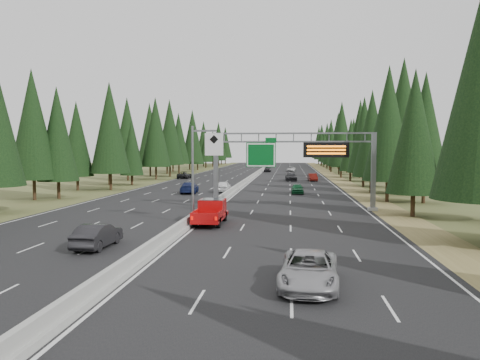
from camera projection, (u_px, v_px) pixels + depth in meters
name	position (u px, v px, depth m)	size (l,w,h in m)	color
ground	(18.00, 359.00, 13.68)	(400.00, 400.00, 0.00)	#4A5728
road	(250.00, 180.00, 93.07)	(32.00, 260.00, 0.08)	black
shoulder_right	(340.00, 181.00, 91.20)	(3.60, 260.00, 0.06)	olive
shoulder_left	(162.00, 180.00, 94.94)	(3.60, 260.00, 0.06)	#4A5728
median_barrier	(250.00, 179.00, 93.05)	(0.70, 260.00, 0.85)	gray
sign_gantry	(300.00, 158.00, 47.02)	(16.75, 0.98, 7.80)	slate
hov_sign_pole	(200.00, 167.00, 38.09)	(2.80, 0.50, 8.00)	slate
tree_row_right	(366.00, 133.00, 87.60)	(12.07, 244.08, 18.82)	black
tree_row_left	(135.00, 134.00, 90.40)	(12.23, 244.09, 18.98)	black
silver_minivan	(309.00, 270.00, 20.65)	(2.52, 5.46, 1.52)	#9D9CA0
red_pickup	(212.00, 210.00, 38.57)	(2.15, 6.03, 1.96)	black
car_ahead_green	(297.00, 189.00, 64.77)	(1.64, 4.09, 1.39)	#155C30
car_ahead_dkred	(313.00, 177.00, 90.77)	(1.55, 4.44, 1.46)	#51100B
car_ahead_dkgrey	(291.00, 177.00, 91.88)	(2.13, 5.24, 1.52)	black
car_ahead_white	(291.00, 169.00, 131.49)	(2.11, 4.57, 1.27)	silver
car_ahead_far	(268.00, 169.00, 128.03)	(1.82, 4.52, 1.54)	black
car_onc_near	(97.00, 236.00, 28.93)	(1.60, 4.58, 1.51)	black
car_onc_blue	(189.00, 188.00, 65.34)	(2.22, 5.47, 1.59)	navy
car_onc_white	(224.00, 187.00, 66.91)	(1.89, 4.69, 1.60)	white
car_onc_far	(184.00, 175.00, 99.33)	(2.33, 5.06, 1.41)	black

